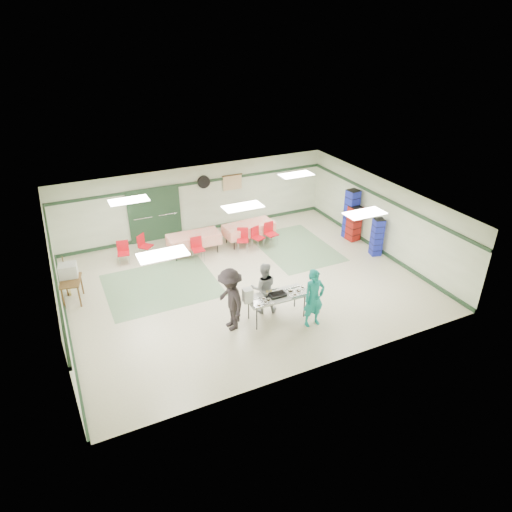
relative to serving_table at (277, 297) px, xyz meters
name	(u,v)px	position (x,y,z in m)	size (l,w,h in m)	color
floor	(244,283)	(-0.06, 2.19, -0.71)	(11.00, 11.00, 0.00)	beige
ceiling	(243,206)	(-0.06, 2.19, 1.99)	(11.00, 11.00, 0.00)	white
wall_back	(197,200)	(-0.06, 6.69, 0.64)	(11.00, 11.00, 0.00)	silver
wall_front	(321,323)	(-0.06, -2.31, 0.64)	(11.00, 11.00, 0.00)	silver
wall_left	(57,285)	(-5.56, 2.19, 0.64)	(9.00, 9.00, 0.00)	silver
wall_right	(383,217)	(5.44, 2.19, 0.64)	(9.00, 9.00, 0.00)	silver
trim_back	(196,183)	(-0.06, 6.66, 1.34)	(11.00, 0.06, 0.10)	#1F3923
baseboard_back	(199,230)	(-0.06, 6.66, -0.65)	(11.00, 0.06, 0.12)	#1F3923
trim_left	(53,262)	(-5.53, 2.19, 1.34)	(9.00, 0.06, 0.10)	#1F3923
baseboard_left	(67,324)	(-5.53, 2.19, -0.65)	(9.00, 0.06, 0.12)	#1F3923
trim_right	(384,198)	(5.41, 2.19, 1.34)	(9.00, 0.06, 0.10)	#1F3923
baseboard_right	(377,249)	(5.41, 2.19, -0.65)	(9.00, 0.06, 0.12)	#1F3923
green_patch_a	(161,285)	(-2.56, 3.19, -0.71)	(3.50, 3.00, 0.01)	gray
green_patch_b	(295,247)	(2.74, 3.69, -0.71)	(2.50, 3.50, 0.01)	gray
double_door_left	(143,217)	(-2.26, 6.63, 0.34)	(0.90, 0.06, 2.10)	#989A98
double_door_right	(167,212)	(-1.31, 6.63, 0.34)	(0.90, 0.06, 2.10)	#989A98
door_frame	(155,215)	(-1.79, 6.61, 0.34)	(2.00, 0.03, 2.15)	#1F3923
wall_fan	(204,182)	(0.24, 6.63, 1.34)	(0.50, 0.50, 0.10)	black
scroll_banner	(232,183)	(1.44, 6.63, 1.14)	(0.80, 0.02, 0.60)	#DCBF89
serving_table	(277,297)	(0.00, 0.00, 0.00)	(1.76, 0.73, 0.76)	#B5B5B0
sheet_tray_right	(298,292)	(0.62, -0.10, 0.06)	(0.62, 0.47, 0.02)	silver
sheet_tray_mid	(273,294)	(-0.07, 0.10, 0.06)	(0.54, 0.41, 0.02)	silver
sheet_tray_left	(262,302)	(-0.53, -0.15, 0.06)	(0.58, 0.44, 0.02)	silver
baking_pan	(278,295)	(0.01, -0.03, 0.09)	(0.46, 0.29, 0.08)	black
foam_box_stack	(248,295)	(-0.88, 0.07, 0.25)	(0.26, 0.24, 0.41)	white
volunteer_teal	(314,298)	(0.79, -0.71, 0.16)	(0.63, 0.42, 1.74)	teal
volunteer_grey	(264,288)	(-0.18, 0.49, 0.08)	(0.77, 0.60, 1.58)	#95949A
volunteer_dark	(230,300)	(-1.36, 0.13, 0.22)	(1.20, 0.69, 1.86)	black
dining_table_a	(249,228)	(1.37, 4.90, -0.14)	(1.99, 0.99, 0.77)	red
dining_table_b	(194,239)	(-0.83, 4.90, -0.14)	(1.90, 0.87, 0.77)	red
chair_a	(257,235)	(1.42, 4.33, -0.20)	(0.50, 0.50, 0.84)	red
chair_b	(243,237)	(0.86, 4.33, -0.17)	(0.55, 0.55, 0.89)	red
chair_c	(270,231)	(1.99, 4.34, -0.16)	(0.49, 0.49, 0.90)	red
chair_d	(197,246)	(-0.90, 4.33, -0.17)	(0.41, 0.41, 0.88)	red
chair_loose_a	(144,244)	(-2.57, 5.36, -0.17)	(0.58, 0.58, 0.88)	red
chair_loose_b	(123,250)	(-3.33, 5.18, -0.19)	(0.46, 0.46, 0.86)	red
crate_stack_blue_a	(351,214)	(5.09, 3.55, 0.27)	(0.43, 0.43, 1.96)	#1B29A4
crate_stack_red	(354,223)	(5.09, 3.33, -0.02)	(0.43, 0.43, 1.39)	maroon
crate_stack_blue_b	(377,237)	(5.09, 1.94, -0.01)	(0.36, 0.36, 1.41)	#1B29A4
printer_table	(71,283)	(-5.21, 3.44, -0.07)	(0.75, 0.99, 0.74)	brown
office_printer	(68,270)	(-5.21, 3.69, 0.24)	(0.52, 0.46, 0.41)	#BBBBB6
broom	(66,274)	(-5.29, 3.97, -0.02)	(0.03, 0.03, 1.34)	brown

